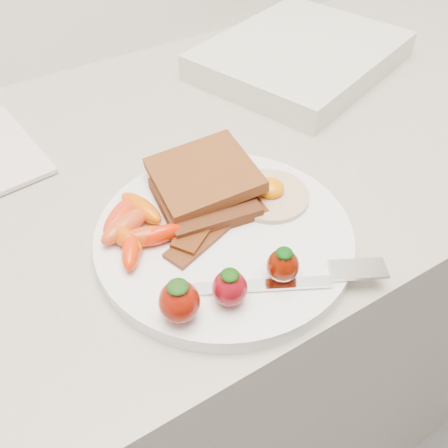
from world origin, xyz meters
TOP-DOWN VIEW (x-y plane):
  - counter at (0.00, 1.70)m, footprint 2.00×0.60m
  - plate at (-0.03, 1.54)m, footprint 0.27×0.27m
  - toast_lower at (-0.02, 1.59)m, footprint 0.11×0.11m
  - toast_upper at (-0.01, 1.61)m, footprint 0.12×0.12m
  - fried_egg at (0.05, 1.56)m, footprint 0.11×0.11m
  - bacon_strips at (-0.03, 1.56)m, footprint 0.13×0.09m
  - baby_carrots at (-0.11, 1.59)m, footprint 0.08×0.11m
  - strawberries at (-0.07, 1.47)m, footprint 0.14×0.05m
  - fork at (0.01, 1.44)m, footprint 0.18×0.09m
  - appliance at (0.28, 1.81)m, footprint 0.37×0.33m

SIDE VIEW (x-z plane):
  - counter at x=0.00m, z-range 0.00..0.90m
  - plate at x=-0.03m, z-range 0.90..0.92m
  - appliance at x=0.28m, z-range 0.90..0.94m
  - fork at x=0.01m, z-range 0.92..0.92m
  - bacon_strips at x=-0.03m, z-range 0.92..0.93m
  - fried_egg at x=0.05m, z-range 0.91..0.93m
  - toast_lower at x=-0.02m, z-range 0.92..0.93m
  - baby_carrots at x=-0.11m, z-range 0.92..0.94m
  - strawberries at x=-0.07m, z-range 0.92..0.96m
  - toast_upper at x=-0.01m, z-range 0.93..0.95m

